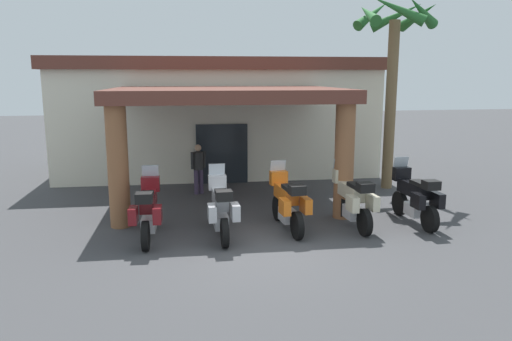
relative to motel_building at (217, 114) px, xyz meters
The scene contains 9 objects.
ground_plane 9.50m from the motel_building, 90.70° to the right, with size 80.00×80.00×0.00m, color #424244.
motel_building is the anchor object (origin of this frame).
motorcycle_maroon 8.68m from the motel_building, 107.07° to the right, with size 0.73×2.21×1.61m.
motorcycle_silver 8.47m from the motel_building, 95.76° to the right, with size 0.70×2.21×1.61m.
motorcycle_orange 8.25m from the motel_building, 84.06° to the right, with size 0.72×2.21×1.61m.
motorcycle_cream 8.63m from the motel_building, 72.79° to the right, with size 0.71×2.21×1.61m.
motorcycle_black 9.30m from the motel_building, 62.84° to the right, with size 0.70×2.21×1.61m.
pedestrian 4.24m from the motel_building, 105.10° to the right, with size 0.49×0.32×1.61m.
palm_tree_near_portico 7.19m from the motel_building, 38.12° to the right, with size 2.62×2.73×6.35m.
Camera 1 is at (-1.95, -10.06, 3.74)m, focal length 34.16 mm.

